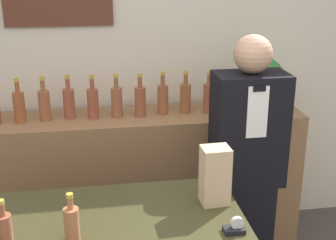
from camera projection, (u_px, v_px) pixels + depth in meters
back_wall at (131, 57)px, 3.34m from camera, size 5.20×0.09×2.70m
back_shelf at (148, 181)px, 3.37m from camera, size 2.15×0.45×1.01m
shopkeeper at (246, 173)px, 2.79m from camera, size 0.41×0.26×1.64m
potted_plant at (262, 82)px, 3.24m from camera, size 0.30×0.30×0.38m
paper_bag at (215, 175)px, 2.20m from camera, size 0.14×0.12×0.28m
tape_dispenser at (235, 227)px, 2.00m from camera, size 0.09×0.06×0.07m
counter_bottle_1 at (4, 230)px, 1.87m from camera, size 0.06×0.06×0.22m
counter_bottle_2 at (72, 223)px, 1.92m from camera, size 0.06×0.06×0.22m
shelf_bottle_1 at (19, 106)px, 3.03m from camera, size 0.08×0.08×0.30m
shelf_bottle_2 at (44, 104)px, 3.07m from camera, size 0.08×0.08×0.30m
shelf_bottle_3 at (69, 102)px, 3.11m from camera, size 0.08×0.08×0.30m
shelf_bottle_4 at (93, 102)px, 3.10m from camera, size 0.08×0.08×0.30m
shelf_bottle_5 at (117, 101)px, 3.13m from camera, size 0.08×0.08×0.30m
shelf_bottle_6 at (140, 100)px, 3.15m from camera, size 0.08×0.08×0.30m
shelf_bottle_7 at (163, 98)px, 3.20m from camera, size 0.08×0.08×0.30m
shelf_bottle_8 at (185, 97)px, 3.22m from camera, size 0.08×0.08×0.30m
shelf_bottle_9 at (209, 97)px, 3.22m from camera, size 0.08×0.08×0.30m
shelf_bottle_10 at (230, 95)px, 3.26m from camera, size 0.08×0.08×0.30m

